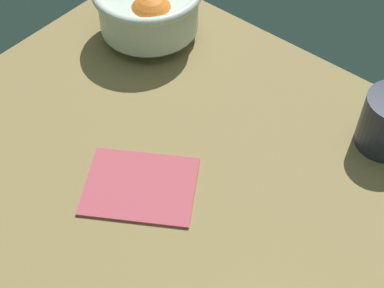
{
  "coord_description": "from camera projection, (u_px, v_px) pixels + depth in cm",
  "views": [
    {
      "loc": [
        -35.64,
        40.94,
        66.58
      ],
      "look_at": [
        -1.77,
        0.31,
        5.0
      ],
      "focal_mm": 53.33,
      "sensor_mm": 36.0,
      "label": 1
    }
  ],
  "objects": [
    {
      "name": "ground_plane",
      "position": [
        184.0,
        165.0,
        0.87
      ],
      "size": [
        81.49,
        66.03,
        3.0
      ],
      "primitive_type": "cube",
      "color": "olive"
    },
    {
      "name": "fruit_bowl",
      "position": [
        151.0,
        4.0,
        1.0
      ],
      "size": [
        19.29,
        19.29,
        11.99
      ],
      "color": "silver",
      "rests_on": "ground"
    },
    {
      "name": "napkin_folded",
      "position": [
        140.0,
        185.0,
        0.82
      ],
      "size": [
        19.99,
        18.86,
        0.89
      ],
      "primitive_type": "cube",
      "rotation": [
        0.0,
        0.0,
        0.56
      ],
      "color": "#B74958",
      "rests_on": "ground"
    }
  ]
}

